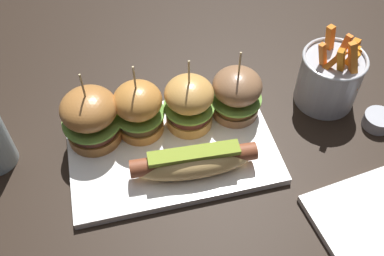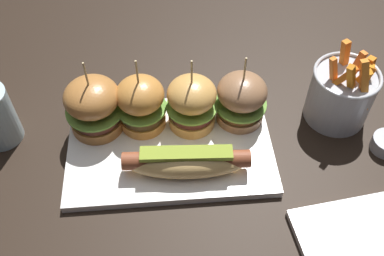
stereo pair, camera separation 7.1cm
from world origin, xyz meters
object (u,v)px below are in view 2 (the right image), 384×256
(platter_main, at_px, (172,147))
(side_plate, at_px, (371,256))
(slider_far_left, at_px, (96,105))
(slider_center_left, at_px, (143,103))
(fries_bucket, at_px, (343,94))
(hot_dog, at_px, (188,161))
(slider_far_right, at_px, (243,98))
(slider_center_right, at_px, (194,103))

(platter_main, xyz_separation_m, side_plate, (0.27, -0.22, -0.00))
(slider_far_left, relative_size, slider_center_left, 1.01)
(fries_bucket, distance_m, side_plate, 0.28)
(slider_center_left, bearing_deg, hot_dog, -57.34)
(platter_main, height_order, fries_bucket, fries_bucket)
(slider_center_left, height_order, side_plate, slider_center_left)
(slider_center_left, relative_size, slider_far_right, 1.05)
(slider_center_left, relative_size, fries_bucket, 0.95)
(side_plate, bearing_deg, slider_far_right, 118.50)
(slider_center_right, height_order, side_plate, slider_center_right)
(slider_far_left, bearing_deg, slider_center_right, -1.91)
(slider_center_left, distance_m, fries_bucket, 0.34)
(slider_center_left, xyz_separation_m, slider_far_right, (0.17, 0.00, -0.00))
(slider_far_right, bearing_deg, platter_main, -157.21)
(slider_center_left, height_order, fries_bucket, slider_center_left)
(fries_bucket, bearing_deg, hot_dog, -158.51)
(platter_main, distance_m, slider_far_right, 0.15)
(platter_main, relative_size, slider_center_right, 2.41)
(hot_dog, height_order, slider_far_left, slider_far_left)
(fries_bucket, bearing_deg, platter_main, -169.60)
(hot_dog, relative_size, slider_far_right, 1.47)
(hot_dog, relative_size, fries_bucket, 1.33)
(hot_dog, distance_m, slider_center_right, 0.10)
(platter_main, distance_m, slider_center_right, 0.08)
(slider_center_right, relative_size, fries_bucket, 0.93)
(slider_far_left, bearing_deg, fries_bucket, 0.32)
(slider_center_right, bearing_deg, side_plate, -48.82)
(fries_bucket, bearing_deg, slider_far_right, -179.20)
(slider_center_right, distance_m, fries_bucket, 0.26)
(slider_far_left, distance_m, slider_center_left, 0.08)
(fries_bucket, bearing_deg, side_plate, -96.14)
(hot_dog, distance_m, fries_bucket, 0.30)
(slider_far_left, bearing_deg, platter_main, -23.43)
(slider_center_left, relative_size, slider_center_right, 1.02)
(slider_center_left, xyz_separation_m, side_plate, (0.31, -0.27, -0.06))
(platter_main, xyz_separation_m, hot_dog, (0.02, -0.05, 0.03))
(fries_bucket, xyz_separation_m, side_plate, (-0.03, -0.27, -0.05))
(platter_main, relative_size, slider_center_left, 2.38)
(slider_center_left, height_order, slider_center_right, slider_center_left)
(slider_far_right, relative_size, fries_bucket, 0.90)
(hot_dog, relative_size, slider_center_left, 1.40)
(hot_dog, bearing_deg, platter_main, 114.27)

